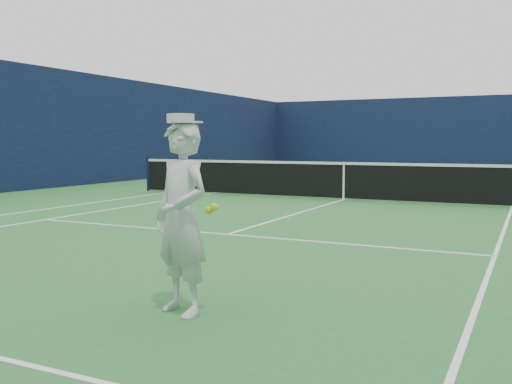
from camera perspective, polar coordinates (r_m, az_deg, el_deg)
ground at (r=15.38m, az=8.75°, el=-0.77°), size 80.00×80.00×0.00m
court_markings at (r=15.38m, az=8.75°, el=-0.76°), size 11.03×23.83×0.01m
windscreen_fence at (r=15.31m, az=8.85°, el=6.70°), size 20.12×36.12×4.00m
tennis_net at (r=15.33m, az=8.77°, el=1.29°), size 12.88×0.09×1.07m
tennis_player at (r=5.10m, az=-7.44°, el=-2.54°), size 0.73×0.67×1.78m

